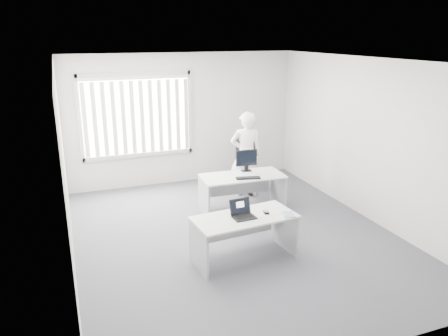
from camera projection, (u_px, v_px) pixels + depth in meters
name	position (u px, v px, depth m)	size (l,w,h in m)	color
ground	(235.00, 236.00, 7.16)	(6.00, 6.00, 0.00)	#5B5A63
wall_back	(183.00, 119.00, 9.43)	(5.00, 0.02, 2.80)	silver
wall_front	(356.00, 233.00, 4.06)	(5.00, 0.02, 2.80)	silver
wall_left	(65.00, 171.00, 5.90)	(0.02, 6.00, 2.80)	silver
wall_right	(369.00, 140.00, 7.59)	(0.02, 6.00, 2.80)	silver
ceiling	(236.00, 60.00, 6.33)	(5.00, 6.00, 0.02)	silver
window	(137.00, 116.00, 9.01)	(2.32, 0.06, 1.76)	#BBBCB7
blinds	(138.00, 117.00, 8.96)	(2.20, 0.10, 1.50)	white
desk_near	(244.00, 228.00, 6.29)	(1.54, 0.83, 0.67)	silver
desk_far	(242.00, 185.00, 8.04)	(1.54, 0.76, 0.69)	silver
office_chair	(246.00, 174.00, 9.15)	(0.86, 0.86, 1.13)	black
person	(246.00, 154.00, 8.72)	(0.63, 0.41, 1.72)	white
laptop	(244.00, 210.00, 6.14)	(0.32, 0.28, 0.25)	black
paper_sheet	(269.00, 213.00, 6.35)	(0.28, 0.20, 0.00)	silver
mouse	(266.00, 212.00, 6.33)	(0.06, 0.11, 0.05)	#ACACAE
booklet	(288.00, 214.00, 6.29)	(0.16, 0.23, 0.01)	silver
keyboard	(248.00, 178.00, 7.81)	(0.44, 0.15, 0.02)	black
monitor	(246.00, 160.00, 8.18)	(0.41, 0.12, 0.41)	black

